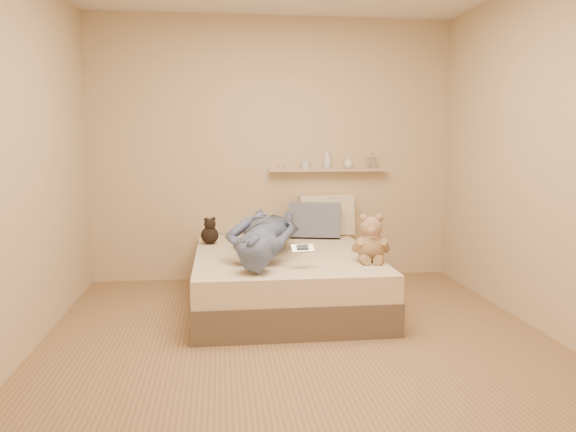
{
  "coord_description": "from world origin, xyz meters",
  "views": [
    {
      "loc": [
        -0.53,
        -3.72,
        1.39
      ],
      "look_at": [
        0.0,
        0.65,
        0.8
      ],
      "focal_mm": 35.0,
      "sensor_mm": 36.0,
      "label": 1
    }
  ],
  "objects": [
    {
      "name": "wall_shelf",
      "position": [
        0.55,
        1.84,
        1.1
      ],
      "size": [
        1.2,
        0.12,
        0.03
      ],
      "primitive_type": "cube",
      "color": "tan",
      "rests_on": "wall_back"
    },
    {
      "name": "person",
      "position": [
        -0.18,
        0.83,
        0.63
      ],
      "size": [
        0.84,
        1.61,
        0.37
      ],
      "primitive_type": "imported",
      "rotation": [
        0.0,
        0.0,
        2.95
      ],
      "color": "slate",
      "rests_on": "bed"
    },
    {
      "name": "pillow_cream",
      "position": [
        0.52,
        1.76,
        0.65
      ],
      "size": [
        0.57,
        0.26,
        0.42
      ],
      "primitive_type": "cube",
      "rotation": [
        -0.12,
        0.0,
        0.1
      ],
      "color": "beige",
      "rests_on": "bed"
    },
    {
      "name": "bed",
      "position": [
        0.0,
        0.93,
        0.22
      ],
      "size": [
        1.5,
        1.9,
        0.45
      ],
      "color": "brown",
      "rests_on": "floor"
    },
    {
      "name": "dark_plush",
      "position": [
        -0.63,
        1.4,
        0.56
      ],
      "size": [
        0.16,
        0.16,
        0.25
      ],
      "color": "black",
      "rests_on": "bed"
    },
    {
      "name": "shelf_bottles",
      "position": [
        0.65,
        1.84,
        1.18
      ],
      "size": [
        1.0,
        0.13,
        0.19
      ],
      "color": "beige",
      "rests_on": "wall_shelf"
    },
    {
      "name": "room",
      "position": [
        0.0,
        0.0,
        1.3
      ],
      "size": [
        3.8,
        3.8,
        3.8
      ],
      "color": "#8E6B49",
      "rests_on": "ground"
    },
    {
      "name": "teddy_bear",
      "position": [
        0.64,
        0.49,
        0.61
      ],
      "size": [
        0.31,
        0.31,
        0.38
      ],
      "color": "#A5815A",
      "rests_on": "bed"
    },
    {
      "name": "game_console",
      "position": [
        0.07,
        0.33,
        0.6
      ],
      "size": [
        0.17,
        0.08,
        0.06
      ],
      "color": "#A8AAAF",
      "rests_on": "bed"
    },
    {
      "name": "pillow_grey",
      "position": [
        0.38,
        1.62,
        0.62
      ],
      "size": [
        0.54,
        0.32,
        0.36
      ],
      "primitive_type": "cube",
      "rotation": [
        -0.23,
        0.0,
        -0.23
      ],
      "color": "slate",
      "rests_on": "bed"
    }
  ]
}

